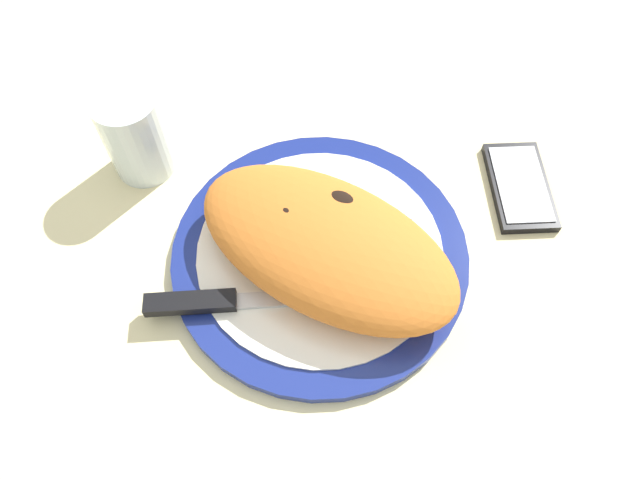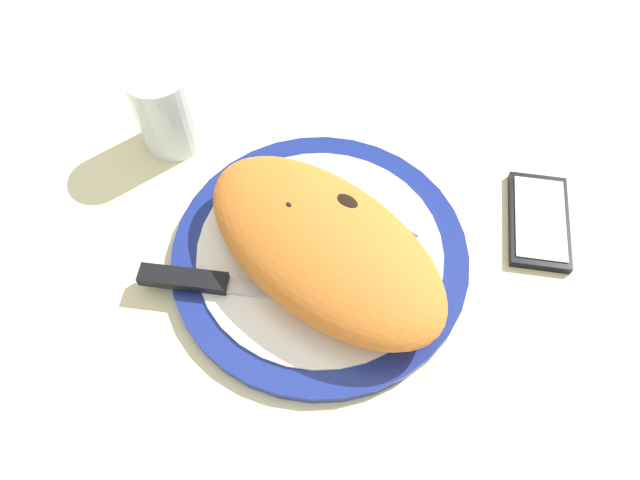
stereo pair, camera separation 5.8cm
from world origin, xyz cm
name	(u,v)px [view 2 (the right image)]	position (x,y,z in cm)	size (l,w,h in cm)	color
ground_plane	(320,264)	(0.00, 0.00, -1.50)	(150.00, 150.00, 3.00)	beige
plate	(320,254)	(0.00, 0.00, 0.74)	(30.35, 30.35, 1.55)	navy
calzone	(324,246)	(-0.90, 0.97, 4.65)	(30.37, 21.90, 6.18)	orange
fork	(339,193)	(1.09, -7.10, 1.75)	(16.16, 3.12, 0.40)	silver
knife	(221,284)	(6.98, 7.84, 2.03)	(23.05, 9.08, 1.20)	silver
smartphone	(539,220)	(-19.25, -13.86, 0.56)	(9.27, 12.89, 1.16)	black
water_glass	(167,114)	(22.12, -6.91, 4.42)	(6.85, 6.85, 10.23)	silver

